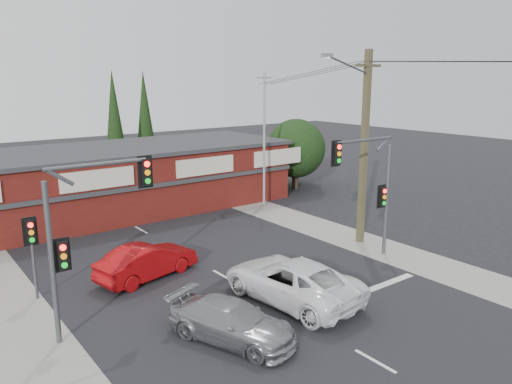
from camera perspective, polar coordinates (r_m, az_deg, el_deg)
ground at (r=19.99m, az=1.83°, el=-12.61°), size 120.00×120.00×0.00m
road_strip at (r=23.76m, az=-5.86°, el=-8.38°), size 14.00×70.00×0.01m
verge_left at (r=21.05m, az=-26.53°, el=-12.66°), size 3.00×70.00×0.02m
verge_right at (r=28.81m, az=8.76°, el=-4.59°), size 3.00×70.00×0.02m
stop_line at (r=21.25m, az=11.95°, el=-11.24°), size 6.50×0.35×0.01m
white_suv at (r=20.01m, az=4.07°, el=-10.00°), size 3.36×6.25×1.67m
silver_suv at (r=17.23m, az=-2.76°, el=-14.57°), size 3.43×4.98×1.34m
red_sedan at (r=22.60m, az=-12.33°, el=-7.72°), size 4.86×2.62×1.52m
lane_dashes at (r=24.24m, az=-6.62°, el=-7.93°), size 0.12×48.82×0.01m
shop_building at (r=33.30m, az=-18.26°, el=1.07°), size 27.30×8.40×4.22m
tree_cluster at (r=39.73m, az=4.35°, el=4.65°), size 5.90×5.10×5.50m
conifer_near at (r=40.91m, az=-15.89°, el=8.08°), size 1.80×1.80×9.25m
conifer_far at (r=44.12m, az=-12.59°, el=8.59°), size 1.80×1.80×9.25m
traffic_mast_left at (r=17.39m, az=-19.21°, el=-3.46°), size 3.77×0.27×5.97m
traffic_mast_right at (r=24.07m, az=13.17°, el=1.41°), size 3.96×0.27×5.97m
pedestal_signal at (r=21.35m, az=-24.28°, el=-5.17°), size 0.55×0.27×3.38m
utility_pole at (r=26.24m, az=12.12°, el=5.61°), size 4.38×0.59×10.00m
steel_pole at (r=33.25m, az=0.94°, el=6.20°), size 1.20×0.16×9.00m
power_lines at (r=22.95m, az=23.35°, el=12.97°), size 2.01×29.00×1.22m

